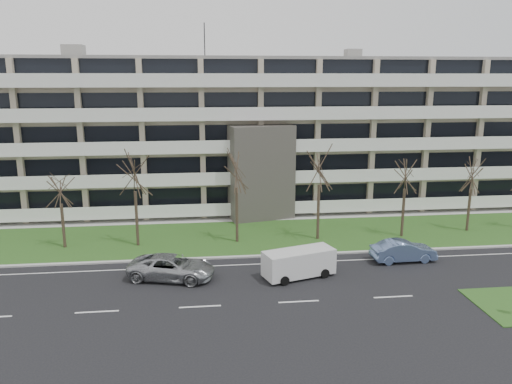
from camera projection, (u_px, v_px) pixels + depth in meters
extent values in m
plane|color=black|center=(299.00, 302.00, 30.46)|extent=(160.00, 160.00, 0.00)
cube|color=#29551C|center=(269.00, 236.00, 43.04)|extent=(90.00, 10.00, 0.06)
cube|color=#B2B2AD|center=(278.00, 255.00, 38.19)|extent=(90.00, 0.35, 0.12)
cube|color=#B2B2AD|center=(261.00, 218.00, 48.36)|extent=(90.00, 2.00, 0.08)
cube|color=white|center=(281.00, 263.00, 36.75)|extent=(90.00, 0.12, 0.01)
cube|color=tan|center=(253.00, 133.00, 53.45)|extent=(60.00, 12.00, 15.00)
cube|color=gray|center=(253.00, 60.00, 51.73)|extent=(60.50, 12.50, 0.30)
cube|color=#4C4742|center=(261.00, 173.00, 47.35)|extent=(6.39, 3.69, 9.00)
cube|color=black|center=(262.00, 199.00, 47.72)|extent=(4.92, 1.19, 3.50)
cube|color=gray|center=(74.00, 51.00, 49.57)|extent=(2.00, 2.00, 1.20)
cylinder|color=black|center=(205.00, 41.00, 50.75)|extent=(0.10, 0.10, 3.50)
cube|color=black|center=(260.00, 195.00, 48.84)|extent=(58.00, 0.10, 1.80)
cube|color=white|center=(261.00, 212.00, 48.52)|extent=(58.00, 1.40, 0.22)
cube|color=white|center=(262.00, 207.00, 47.76)|extent=(58.00, 0.08, 1.00)
cube|color=black|center=(260.00, 165.00, 48.17)|extent=(58.00, 0.10, 1.80)
cube|color=white|center=(261.00, 181.00, 47.85)|extent=(58.00, 1.40, 0.22)
cube|color=white|center=(262.00, 177.00, 47.08)|extent=(58.00, 0.08, 1.00)
cube|color=black|center=(260.00, 134.00, 47.49)|extent=(58.00, 0.10, 1.80)
cube|color=white|center=(261.00, 150.00, 47.17)|extent=(58.00, 1.40, 0.22)
cube|color=white|center=(262.00, 145.00, 46.40)|extent=(58.00, 0.08, 1.00)
cube|color=black|center=(260.00, 102.00, 46.81)|extent=(58.00, 0.10, 1.80)
cube|color=white|center=(261.00, 119.00, 46.49)|extent=(58.00, 1.40, 0.22)
cube|color=white|center=(262.00, 113.00, 45.73)|extent=(58.00, 0.08, 1.00)
cube|color=black|center=(260.00, 69.00, 46.14)|extent=(58.00, 0.10, 1.80)
cube|color=white|center=(261.00, 86.00, 45.82)|extent=(58.00, 1.40, 0.22)
cube|color=white|center=(262.00, 79.00, 45.05)|extent=(58.00, 0.08, 1.00)
imported|color=#A6A9AD|center=(172.00, 267.00, 33.79)|extent=(6.31, 4.09, 1.62)
imported|color=#6B85B9|center=(403.00, 251.00, 37.03)|extent=(4.84, 1.86, 1.57)
cube|color=silver|center=(299.00, 262.00, 34.04)|extent=(5.20, 3.17, 1.72)
cube|color=black|center=(299.00, 255.00, 33.93)|extent=(4.82, 2.94, 0.63)
cube|color=silver|center=(328.00, 259.00, 34.97)|extent=(0.81, 1.74, 1.09)
cylinder|color=black|center=(285.00, 281.00, 32.79)|extent=(0.67, 0.40, 0.63)
cylinder|color=black|center=(273.00, 271.00, 34.41)|extent=(0.67, 0.40, 0.63)
cylinder|color=black|center=(325.00, 273.00, 34.00)|extent=(0.67, 0.40, 0.63)
cylinder|color=black|center=(312.00, 265.00, 35.61)|extent=(0.67, 0.40, 0.63)
cylinder|color=#382B21|center=(63.00, 226.00, 39.64)|extent=(0.24, 0.24, 3.65)
cylinder|color=#382B21|center=(137.00, 219.00, 40.02)|extent=(0.24, 0.24, 4.53)
cylinder|color=#382B21|center=(237.00, 215.00, 40.93)|extent=(0.24, 0.24, 4.64)
cylinder|color=#382B21|center=(318.00, 212.00, 41.62)|extent=(0.24, 0.24, 4.72)
cylinder|color=#382B21|center=(403.00, 213.00, 42.41)|extent=(0.24, 0.24, 4.19)
cylinder|color=#382B21|center=(469.00, 210.00, 43.98)|extent=(0.24, 0.24, 3.84)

